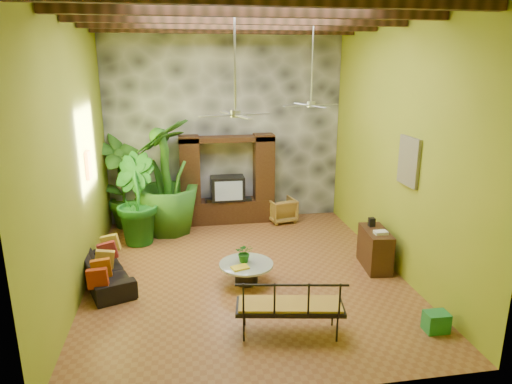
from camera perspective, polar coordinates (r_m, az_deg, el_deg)
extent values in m
plane|color=brown|center=(9.21, -1.38, -10.16)|extent=(7.00, 7.00, 0.00)
cube|color=silver|center=(8.34, -1.63, 22.46)|extent=(6.00, 7.00, 0.02)
cube|color=olive|center=(11.86, -3.89, 8.34)|extent=(6.00, 0.02, 5.00)
cube|color=olive|center=(8.55, -21.89, 4.34)|extent=(0.02, 7.00, 5.00)
cube|color=olive|center=(9.32, 17.18, 5.64)|extent=(0.02, 7.00, 5.00)
cube|color=#34363C|center=(11.80, -3.86, 8.31)|extent=(5.98, 0.10, 4.98)
cube|color=#3F2214|center=(7.04, -0.04, 21.90)|extent=(5.95, 0.16, 0.22)
cube|color=#3F2214|center=(8.32, -1.61, 20.96)|extent=(5.95, 0.16, 0.22)
cube|color=#3F2214|center=(9.60, -2.76, 20.25)|extent=(5.95, 0.16, 0.22)
cube|color=#3F2214|center=(10.89, -3.62, 19.71)|extent=(5.95, 0.16, 0.22)
cube|color=black|center=(12.00, -3.53, -2.35)|extent=(2.40, 0.50, 0.60)
cube|color=black|center=(11.67, -8.25, 2.10)|extent=(0.50, 0.48, 2.00)
cube|color=black|center=(11.86, 0.97, 2.48)|extent=(0.50, 0.48, 2.00)
cube|color=black|center=(11.55, -3.68, 6.64)|extent=(2.40, 0.48, 0.12)
cube|color=black|center=(11.80, -3.57, 0.48)|extent=(0.85, 0.52, 0.62)
cube|color=#8C99A8|center=(11.54, -3.42, 0.13)|extent=(0.70, 0.02, 0.50)
cylinder|color=#A5A5A9|center=(7.86, -2.66, 16.28)|extent=(0.04, 0.04, 1.80)
cylinder|color=#A5A5A9|center=(7.91, -2.58, 9.75)|extent=(0.18, 0.18, 0.12)
cube|color=#A5A5A9|center=(8.05, -0.16, 9.73)|extent=(0.58, 0.26, 0.01)
cube|color=#A5A5A9|center=(8.24, -3.53, 9.84)|extent=(0.26, 0.58, 0.01)
cube|color=#A5A5A9|center=(7.78, -5.07, 9.46)|extent=(0.58, 0.26, 0.01)
cube|color=#A5A5A9|center=(7.58, -1.54, 9.34)|extent=(0.26, 0.58, 0.01)
cylinder|color=#A5A5A9|center=(9.80, 7.08, 16.09)|extent=(0.04, 0.04, 1.80)
cylinder|color=#A5A5A9|center=(9.83, 6.91, 10.84)|extent=(0.18, 0.18, 0.12)
cube|color=#A5A5A9|center=(10.03, 8.69, 10.75)|extent=(0.58, 0.26, 0.01)
cube|color=#A5A5A9|center=(10.14, 5.83, 10.90)|extent=(0.26, 0.58, 0.01)
cube|color=#A5A5A9|center=(9.65, 5.04, 10.68)|extent=(0.58, 0.26, 0.01)
cube|color=#A5A5A9|center=(9.53, 8.04, 10.52)|extent=(0.26, 0.58, 0.01)
cube|color=gold|center=(9.58, -20.21, 3.18)|extent=(0.06, 0.32, 0.55)
cube|color=#235481|center=(8.82, 18.56, 3.65)|extent=(0.06, 0.70, 0.90)
imported|color=black|center=(9.16, -18.27, -9.32)|extent=(1.30, 1.96, 0.53)
imported|color=olive|center=(12.01, 3.20, -2.26)|extent=(0.79, 0.81, 0.63)
imported|color=#255516|center=(11.79, -16.52, 1.40)|extent=(1.56, 1.42, 2.46)
imported|color=#185D1C|center=(10.76, -14.94, -0.89)|extent=(1.37, 1.45, 2.08)
imported|color=#296219|center=(11.18, -11.16, 1.86)|extent=(2.04, 2.04, 2.79)
cylinder|color=black|center=(8.78, -1.22, -10.21)|extent=(0.43, 0.43, 0.36)
cylinder|color=silver|center=(8.70, -1.22, -9.02)|extent=(1.02, 1.02, 0.04)
imported|color=#1D6019|center=(8.68, -1.43, -7.58)|extent=(0.38, 0.34, 0.37)
cube|color=yellow|center=(8.49, -2.01, -9.42)|extent=(0.36, 0.30, 0.03)
cube|color=black|center=(7.18, 4.25, -14.15)|extent=(1.71, 0.82, 0.07)
cube|color=#B07F2F|center=(7.17, 4.26, -13.87)|extent=(1.62, 0.75, 0.06)
cube|color=black|center=(6.80, 4.89, -13.38)|extent=(1.62, 0.32, 0.54)
cube|color=#352111|center=(9.63, 14.65, -6.90)|extent=(0.55, 1.04, 0.80)
cube|color=#1C6923|center=(7.88, 21.60, -14.85)|extent=(0.37, 0.28, 0.32)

